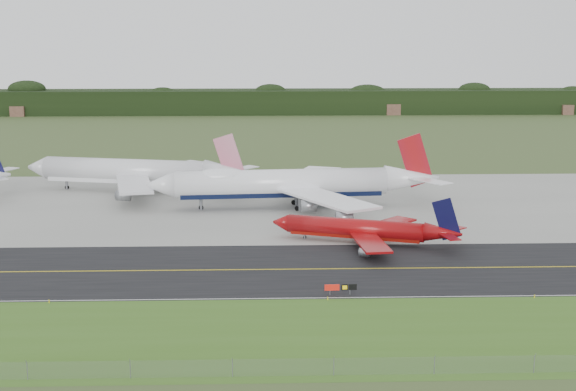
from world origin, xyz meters
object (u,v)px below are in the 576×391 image
Objects in this scene: jet_ba_747 at (292,183)px; taxiway_sign at (341,287)px; jet_red_737 at (366,230)px; jet_star_tail at (137,172)px.

taxiway_sign is (5.22, -63.95, -4.66)m from jet_ba_747.
jet_red_737 reaches higher than taxiway_sign.
jet_star_tail is at bearing 134.32° from jet_red_737.
jet_ba_747 is 1.15× the size of jet_star_tail.
jet_ba_747 is at bearing 111.50° from jet_red_737.
taxiway_sign is at bearing -104.22° from jet_red_737.
jet_star_tail is (-38.97, 20.16, -0.57)m from jet_ba_747.
jet_ba_747 is at bearing 94.66° from taxiway_sign.
jet_ba_747 is at bearing -27.36° from jet_star_tail.
taxiway_sign is at bearing -85.34° from jet_ba_747.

